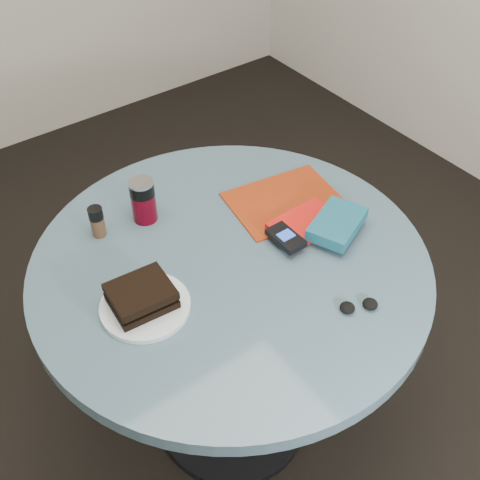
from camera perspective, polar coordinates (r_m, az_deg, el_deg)
ground at (r=2.10m, az=-0.69°, el=-16.51°), size 4.00×4.00×0.00m
table at (r=1.62m, az=-0.86°, el=-5.96°), size 1.00×1.00×0.75m
plate at (r=1.40m, az=-8.97°, el=-6.22°), size 0.25×0.25×0.01m
sandwich at (r=1.38m, az=-9.34°, el=-5.24°), size 0.15×0.13×0.05m
soda_can at (r=1.59m, az=-9.16°, el=3.73°), size 0.09×0.09×0.12m
pepper_grinder at (r=1.58m, az=-13.40°, el=1.73°), size 0.04×0.04×0.09m
magazine at (r=1.67m, az=4.26°, el=3.71°), size 0.33×0.27×0.01m
red_book at (r=1.59m, az=6.23°, el=1.58°), size 0.18×0.12×0.01m
novel at (r=1.56m, az=9.20°, el=1.54°), size 0.19×0.16×0.03m
mp3_player at (r=1.52m, az=4.36°, el=0.22°), size 0.06×0.10×0.02m
headphones at (r=1.41m, az=11.20°, el=-6.14°), size 0.10×0.07×0.02m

